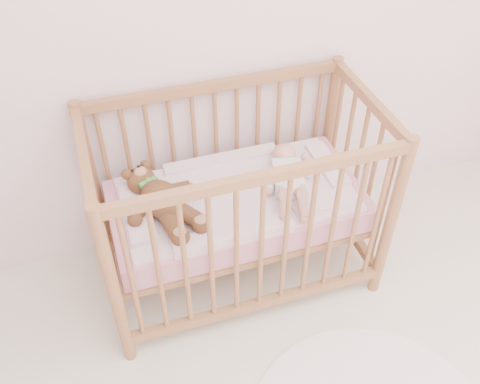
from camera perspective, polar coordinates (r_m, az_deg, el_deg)
name	(u,v)px	position (r m, az deg, el deg)	size (l,w,h in m)	color
crib	(237,203)	(2.62, -0.34, -1.23)	(1.36, 0.76, 1.00)	#A56846
mattress	(237,206)	(2.63, -0.34, -1.46)	(1.22, 0.62, 0.13)	pink
blanket	(237,194)	(2.58, -0.34, -0.27)	(1.10, 0.58, 0.06)	#F4A8C2
baby	(288,175)	(2.58, 5.15, 1.86)	(0.26, 0.54, 0.13)	silver
teddy_bear	(163,200)	(2.45, -8.21, -0.88)	(0.38, 0.55, 0.15)	brown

